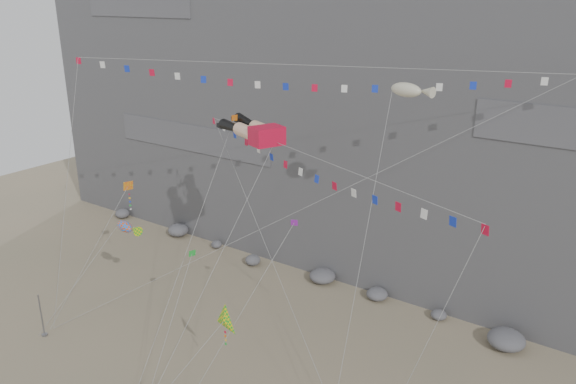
# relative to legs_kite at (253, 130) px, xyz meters

# --- Properties ---
(ground) EXTENTS (120.00, 120.00, 0.00)m
(ground) POSITION_rel_legs_kite_xyz_m (1.40, -8.10, -16.98)
(ground) COLOR gray
(ground) RESTS_ON ground
(cliff) EXTENTS (80.00, 28.00, 50.00)m
(cliff) POSITION_rel_legs_kite_xyz_m (1.40, 23.90, 8.02)
(cliff) COLOR slate
(cliff) RESTS_ON ground
(talus_boulders) EXTENTS (60.00, 3.00, 1.20)m
(talus_boulders) POSITION_rel_legs_kite_xyz_m (1.40, 8.90, -16.38)
(talus_boulders) COLOR slate
(talus_boulders) RESTS_ON ground
(anchor_pole_left) EXTENTS (0.12, 0.12, 3.86)m
(anchor_pole_left) POSITION_rel_legs_kite_xyz_m (-12.97, -12.39, -15.05)
(anchor_pole_left) COLOR slate
(anchor_pole_left) RESTS_ON ground
(legs_kite) EXTENTS (8.08, 19.89, 23.44)m
(legs_kite) POSITION_rel_legs_kite_xyz_m (0.00, 0.00, 0.00)
(legs_kite) COLOR red
(legs_kite) RESTS_ON ground
(flag_banner_upper) EXTENTS (36.75, 19.38, 30.50)m
(flag_banner_upper) POSITION_rel_legs_kite_xyz_m (3.26, 1.73, 5.09)
(flag_banner_upper) COLOR red
(flag_banner_upper) RESTS_ON ground
(flag_banner_lower) EXTENTS (27.61, 13.88, 20.53)m
(flag_banner_lower) POSITION_rel_legs_kite_xyz_m (6.76, -2.37, -0.43)
(flag_banner_lower) COLOR red
(flag_banner_lower) RESTS_ON ground
(harlequin_kite) EXTENTS (3.58, 8.49, 13.94)m
(harlequin_kite) POSITION_rel_legs_kite_xyz_m (-10.65, -4.13, -5.58)
(harlequin_kite) COLOR red
(harlequin_kite) RESTS_ON ground
(fish_windsock) EXTENTS (6.13, 7.49, 11.74)m
(fish_windsock) POSITION_rel_legs_kite_xyz_m (-8.96, -6.21, -8.24)
(fish_windsock) COLOR #E7490B
(fish_windsock) RESTS_ON ground
(delta_kite) EXTENTS (4.13, 7.42, 9.66)m
(delta_kite) POSITION_rel_legs_kite_xyz_m (4.68, -9.49, -10.71)
(delta_kite) COLOR yellow
(delta_kite) RESTS_ON ground
(blimp_windsock) EXTENTS (3.78, 12.69, 23.94)m
(blimp_windsock) POSITION_rel_legs_kite_xyz_m (11.70, 2.11, 3.90)
(blimp_windsock) COLOR beige
(blimp_windsock) RESTS_ON ground
(small_kite_a) EXTENTS (2.83, 15.25, 22.78)m
(small_kite_a) POSITION_rel_legs_kite_xyz_m (-2.89, 0.98, 0.03)
(small_kite_a) COLOR orange
(small_kite_a) RESTS_ON ground
(small_kite_b) EXTENTS (4.28, 9.00, 15.39)m
(small_kite_b) POSITION_rel_legs_kite_xyz_m (7.07, -4.89, -4.85)
(small_kite_b) COLOR purple
(small_kite_b) RESTS_ON ground
(small_kite_c) EXTENTS (2.92, 8.95, 12.57)m
(small_kite_c) POSITION_rel_legs_kite_xyz_m (-0.04, -7.51, -7.94)
(small_kite_c) COLOR green
(small_kite_c) RESTS_ON ground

